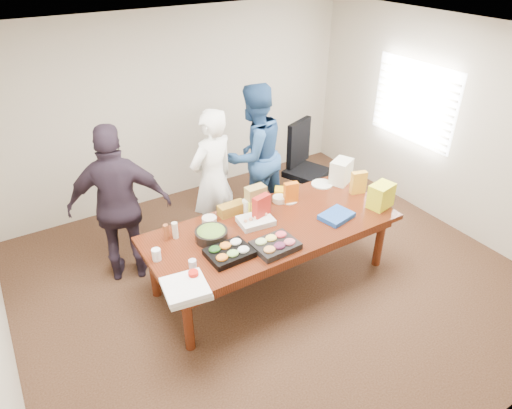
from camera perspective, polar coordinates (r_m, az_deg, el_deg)
floor at (r=5.46m, az=1.92°, el=-9.32°), size 5.50×5.00×0.02m
ceiling at (r=4.23m, az=2.60°, el=19.94°), size 5.50×5.00×0.02m
wall_back at (r=6.74m, az=-9.89°, el=11.83°), size 5.50×0.04×2.70m
wall_front at (r=3.33m, az=27.59°, el=-14.31°), size 5.50×0.04×2.70m
wall_right at (r=6.51m, az=23.08°, el=9.08°), size 0.04×5.00×2.70m
window_panel at (r=6.78m, az=19.20°, el=12.03°), size 0.03×1.40×1.10m
window_blinds at (r=6.75m, az=18.97°, el=11.99°), size 0.04×1.36×1.00m
conference_table at (r=5.22m, az=1.99°, el=-6.11°), size 2.80×1.20×0.75m
office_chair at (r=6.56m, az=6.40°, el=4.44°), size 0.80×0.80×1.20m
person_center at (r=5.61m, az=-5.46°, el=3.11°), size 0.76×0.60×1.82m
person_right at (r=6.10m, az=-0.25°, el=6.26°), size 1.04×0.87×1.93m
person_left at (r=5.19m, az=-16.72°, el=-0.17°), size 1.20×0.83×1.89m
veggie_tray at (r=4.54m, az=-3.39°, el=-6.12°), size 0.45×0.36×0.07m
fruit_tray at (r=4.64m, az=2.43°, el=-5.16°), size 0.46×0.37×0.07m
sheet_cake at (r=5.02m, az=-0.04°, el=-2.07°), size 0.40×0.32×0.07m
salad_bowl at (r=4.77m, az=-5.63°, el=-3.84°), size 0.35×0.35×0.11m
chip_bag_blue at (r=5.19m, az=10.08°, el=-1.43°), size 0.41×0.34×0.05m
chip_bag_red at (r=5.01m, az=0.68°, el=-0.47°), size 0.22×0.13×0.31m
chip_bag_yellow at (r=5.69m, az=12.75°, el=2.71°), size 0.20×0.12×0.29m
chip_bag_orange at (r=5.37m, az=4.41°, el=1.49°), size 0.18×0.11×0.26m
mayo_jar at (r=5.20m, az=-1.21°, el=-0.19°), size 0.12×0.12×0.15m
mustard_bottle at (r=5.16m, az=-0.66°, el=-0.41°), size 0.06×0.06×0.16m
dressing_bottle at (r=4.83m, az=-11.22°, el=-3.41°), size 0.06×0.06×0.18m
ranch_bottle at (r=4.83m, az=-10.13°, el=-3.22°), size 0.07×0.07×0.19m
banana_bunch at (r=5.56m, az=3.72°, el=1.58°), size 0.30×0.28×0.09m
bread_loaf at (r=5.18m, az=-3.07°, el=-0.55°), size 0.32×0.14×0.13m
kraft_bag at (r=5.20m, az=-0.05°, el=0.78°), size 0.23×0.14×0.30m
red_cup at (r=4.25m, az=-7.84°, el=-9.01°), size 0.11×0.11×0.13m
clear_cup_a at (r=4.40m, az=-7.97°, el=-7.50°), size 0.09×0.09×0.10m
clear_cup_b at (r=4.58m, az=-12.41°, el=-6.16°), size 0.11×0.11×0.12m
pizza_box_lower at (r=4.18m, az=-8.68°, el=-10.61°), size 0.44×0.44×0.04m
pizza_box_upper at (r=4.15m, az=-8.90°, el=-10.22°), size 0.43×0.43×0.04m
plate_a at (r=5.86m, az=8.31°, el=2.57°), size 0.33×0.33×0.02m
plate_b at (r=5.46m, az=4.17°, el=0.55°), size 0.25×0.25×0.01m
dip_bowl_a at (r=5.43m, az=2.96°, el=0.69°), size 0.17×0.17×0.07m
dip_bowl_b at (r=5.06m, az=-5.89°, el=-1.94°), size 0.19×0.19×0.07m
grocery_bag_white at (r=5.89m, az=10.66°, el=4.09°), size 0.35×0.31×0.31m
grocery_bag_yellow at (r=5.46m, az=15.44°, el=1.07°), size 0.32×0.25×0.29m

